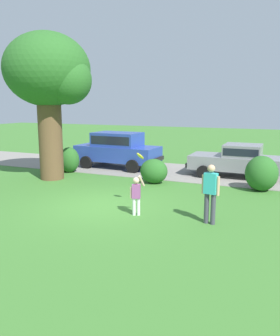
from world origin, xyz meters
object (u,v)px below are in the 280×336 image
object	(u,v)px
adult_onlooker	(210,191)
child_thrower	(136,193)
frisbee	(140,156)
parked_sedan	(238,159)
oak_tree_large	(51,77)
parked_suv	(117,148)

from	to	relation	value
adult_onlooker	child_thrower	bearing A→B (deg)	-176.22
frisbee	child_thrower	bearing A→B (deg)	-73.90
parked_sedan	child_thrower	world-z (taller)	parked_sedan
oak_tree_large	parked_suv	size ratio (longest dim) A/B	1.37
oak_tree_large	frisbee	size ratio (longest dim) A/B	19.63
adult_onlooker	oak_tree_large	bearing A→B (deg)	157.59
parked_sedan	parked_suv	xyz separation A→B (m)	(-6.28, -0.16, 0.23)
parked_sedan	parked_suv	distance (m)	6.29
oak_tree_large	child_thrower	xyz separation A→B (m)	(5.69, -3.43, -3.87)
child_thrower	frisbee	distance (m)	1.38
parked_suv	adult_onlooker	distance (m)	9.40
parked_sedan	oak_tree_large	bearing A→B (deg)	-154.52
child_thrower	frisbee	xyz separation A→B (m)	(-0.26, 0.90, 1.01)
oak_tree_large	adult_onlooker	size ratio (longest dim) A/B	3.75
child_thrower	adult_onlooker	size ratio (longest dim) A/B	0.74
parked_sedan	child_thrower	distance (m)	7.41
parked_sedan	parked_suv	world-z (taller)	parked_suv
frisbee	oak_tree_large	bearing A→B (deg)	155.07
parked_suv	child_thrower	size ratio (longest dim) A/B	3.71
oak_tree_large	frisbee	bearing A→B (deg)	-24.93
frisbee	adult_onlooker	distance (m)	2.73
parked_sedan	adult_onlooker	world-z (taller)	adult_onlooker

